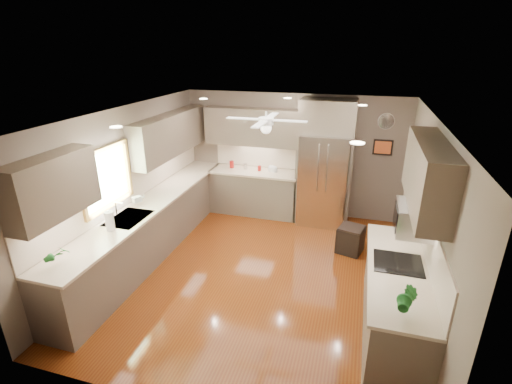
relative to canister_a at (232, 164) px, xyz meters
The scene contains 27 objects.
floor 2.76m from the canister_a, 60.94° to the right, with size 5.00×5.00×0.00m, color #54200B.
ceiling 2.97m from the canister_a, 60.94° to the right, with size 5.00×5.00×0.00m, color white.
wall_back 1.29m from the canister_a, 11.49° to the left, with size 4.50×4.50×0.00m, color #695B50.
wall_front 4.91m from the canister_a, 75.26° to the right, with size 4.50×4.50×0.00m, color #695B50.
wall_left 2.47m from the canister_a, 114.03° to the right, with size 5.00×5.00×0.00m, color #695B50.
wall_right 4.16m from the canister_a, 32.71° to the right, with size 5.00×5.00×0.00m, color #695B50.
canister_a is the anchor object (origin of this frame).
canister_b 0.31m from the canister_a, ahead, with size 0.08×0.08×0.12m, color silver.
canister_d 0.62m from the canister_a, ahead, with size 0.07×0.07×0.11m, color maroon.
soap_bottle 2.41m from the canister_a, 109.81° to the right, with size 0.09×0.10×0.21m, color white.
potted_plant_left 4.17m from the canister_a, 99.59° to the right, with size 0.17×0.11×0.31m, color #1B6021.
potted_plant_right 5.00m from the canister_a, 50.72° to the right, with size 0.18×0.15×0.33m, color #1B6021.
bowl 0.90m from the canister_a, ahead, with size 0.22×0.22×0.05m, color beige.
left_run 2.28m from the canister_a, 108.61° to the right, with size 0.65×4.70×1.45m.
back_run 0.75m from the canister_a, ahead, with size 1.85×0.65×1.45m.
uppers 1.83m from the canister_a, 71.73° to the right, with size 4.50×4.70×0.95m.
window 2.96m from the canister_a, 109.49° to the right, with size 0.05×1.12×0.92m.
sink 2.83m from the canister_a, 103.97° to the right, with size 0.50×0.70×0.32m.
refrigerator 1.96m from the canister_a, ahead, with size 1.06×0.75×2.45m.
right_run 4.43m from the canister_a, 43.79° to the right, with size 0.70×2.20×1.45m.
microwave 4.33m from the canister_a, 40.50° to the right, with size 0.43×0.55×0.34m.
ceiling_fan 2.66m from the canister_a, 57.33° to the right, with size 1.18×1.18×0.32m.
recessed_lights 2.65m from the canister_a, 56.80° to the right, with size 2.84×3.14×0.01m.
wall_clock 3.18m from the canister_a, ahead, with size 0.30×0.03×0.30m.
framed_print 3.05m from the canister_a, ahead, with size 0.36×0.03×0.30m.
stool 2.94m from the canister_a, 24.38° to the right, with size 0.50×0.50×0.48m.
paper_towel 3.23m from the canister_a, 102.28° to the right, with size 0.12×0.12×0.30m.
Camera 1 is at (1.33, -4.83, 3.37)m, focal length 26.00 mm.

